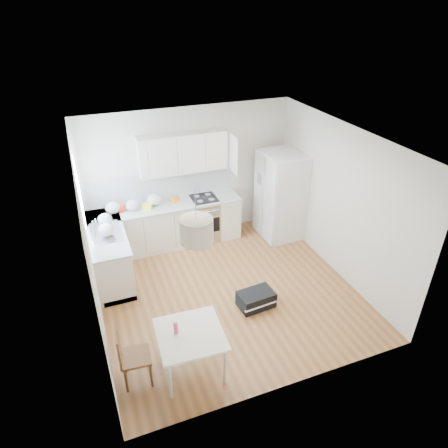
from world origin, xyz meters
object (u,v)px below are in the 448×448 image
refrigerator (281,195)px  gym_bag (256,299)px  dining_chair (136,356)px  dining_table (190,337)px

refrigerator → gym_bag: (-1.43, -1.93, -0.77)m
refrigerator → dining_chair: refrigerator is taller
gym_bag → dining_chair: bearing=-164.6°
dining_chair → refrigerator: bearing=42.9°
gym_bag → dining_table: bearing=-152.6°
dining_table → gym_bag: (1.36, 0.86, -0.47)m
dining_chair → dining_table: bearing=-2.4°
refrigerator → gym_bag: size_ratio=3.14×
dining_chair → gym_bag: (2.08, 0.77, -0.31)m
dining_table → gym_bag: dining_table is taller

